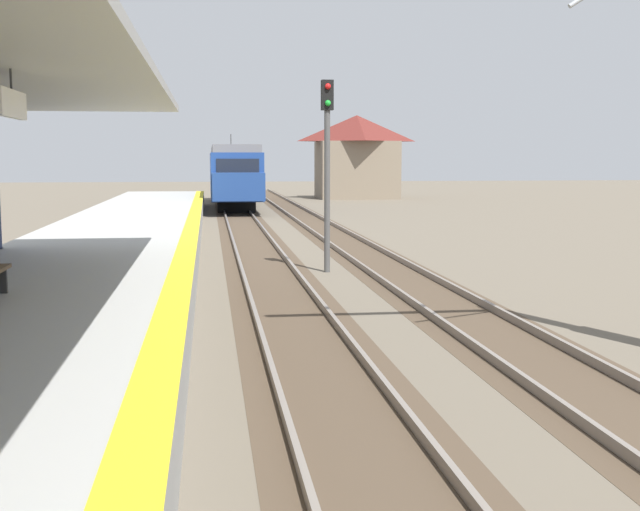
{
  "coord_description": "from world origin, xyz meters",
  "views": [
    {
      "loc": [
        0.32,
        -0.28,
        3.12
      ],
      "look_at": [
        1.47,
        8.29,
        2.1
      ],
      "focal_mm": 46.39,
      "sensor_mm": 36.0,
      "label": 1
    }
  ],
  "objects": [
    {
      "name": "station_platform",
      "position": [
        -2.5,
        16.0,
        0.45
      ],
      "size": [
        5.0,
        80.0,
        0.91
      ],
      "color": "#A8A8A3",
      "rests_on": "ground"
    },
    {
      "name": "track_pair_nearest_platform",
      "position": [
        1.9,
        20.0,
        0.05
      ],
      "size": [
        2.34,
        120.0,
        0.16
      ],
      "color": "#4C3D2D",
      "rests_on": "ground"
    },
    {
      "name": "track_pair_middle",
      "position": [
        5.3,
        20.0,
        0.05
      ],
      "size": [
        2.34,
        120.0,
        0.16
      ],
      "color": "#4C3D2D",
      "rests_on": "ground"
    },
    {
      "name": "approaching_train",
      "position": [
        1.9,
        53.54,
        2.18
      ],
      "size": [
        2.93,
        19.6,
        4.76
      ],
      "color": "navy",
      "rests_on": "ground"
    },
    {
      "name": "rail_signal_post",
      "position": [
        3.52,
        22.01,
        3.19
      ],
      "size": [
        0.32,
        0.34,
        5.2
      ],
      "color": "#4C4C4C",
      "rests_on": "ground"
    },
    {
      "name": "distant_trackside_house",
      "position": [
        11.75,
        63.23,
        3.34
      ],
      "size": [
        6.6,
        5.28,
        6.4
      ],
      "color": "#7F705B",
      "rests_on": "ground"
    }
  ]
}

